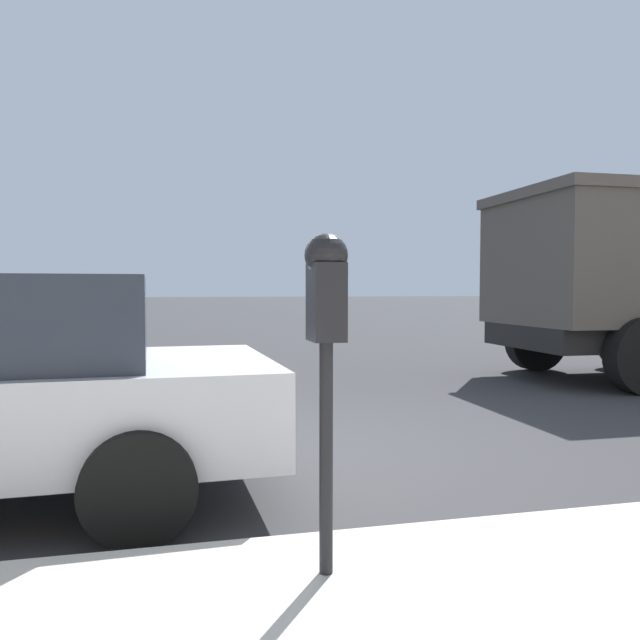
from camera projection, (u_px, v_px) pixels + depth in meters
ground_plane at (264, 452)px, 5.39m from camera, size 220.00×220.00×0.00m
parking_meter at (326, 315)px, 2.71m from camera, size 0.21×0.19×1.50m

